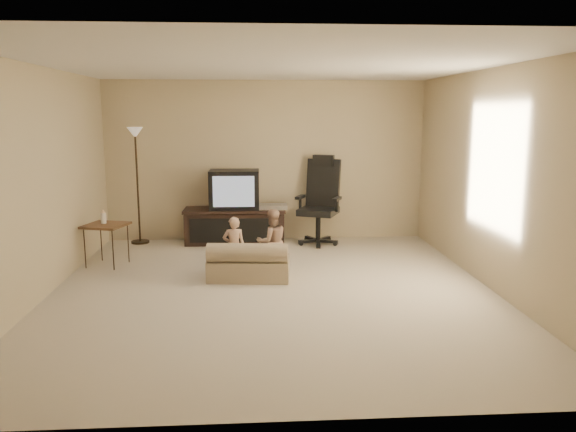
{
  "coord_description": "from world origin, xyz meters",
  "views": [
    {
      "loc": [
        -0.23,
        -6.12,
        1.99
      ],
      "look_at": [
        0.21,
        0.6,
        0.76
      ],
      "focal_mm": 35.0,
      "sensor_mm": 36.0,
      "label": 1
    }
  ],
  "objects_px": {
    "office_chair": "(320,212)",
    "floor_lamp": "(136,159)",
    "side_table": "(106,225)",
    "child_sofa": "(249,264)",
    "toddler_right": "(272,242)",
    "toddler_left": "(234,247)",
    "tv_stand": "(235,213)"
  },
  "relations": [
    {
      "from": "tv_stand",
      "to": "office_chair",
      "type": "bearing_deg",
      "value": -5.24
    },
    {
      "from": "floor_lamp",
      "to": "child_sofa",
      "type": "height_order",
      "value": "floor_lamp"
    },
    {
      "from": "tv_stand",
      "to": "toddler_left",
      "type": "relative_size",
      "value": 2.11
    },
    {
      "from": "toddler_left",
      "to": "floor_lamp",
      "type": "bearing_deg",
      "value": -56.62
    },
    {
      "from": "side_table",
      "to": "child_sofa",
      "type": "distance_m",
      "value": 2.06
    },
    {
      "from": "office_chair",
      "to": "toddler_right",
      "type": "xyz_separation_m",
      "value": [
        -0.8,
        -1.63,
        -0.08
      ]
    },
    {
      "from": "office_chair",
      "to": "side_table",
      "type": "relative_size",
      "value": 1.81
    },
    {
      "from": "floor_lamp",
      "to": "side_table",
      "type": "bearing_deg",
      "value": -97.92
    },
    {
      "from": "side_table",
      "to": "toddler_right",
      "type": "distance_m",
      "value": 2.24
    },
    {
      "from": "office_chair",
      "to": "floor_lamp",
      "type": "height_order",
      "value": "floor_lamp"
    },
    {
      "from": "side_table",
      "to": "toddler_left",
      "type": "relative_size",
      "value": 0.99
    },
    {
      "from": "child_sofa",
      "to": "toddler_right",
      "type": "bearing_deg",
      "value": 45.5
    },
    {
      "from": "office_chair",
      "to": "toddler_left",
      "type": "bearing_deg",
      "value": -102.39
    },
    {
      "from": "toddler_left",
      "to": "toddler_right",
      "type": "bearing_deg",
      "value": -168.45
    },
    {
      "from": "child_sofa",
      "to": "toddler_right",
      "type": "height_order",
      "value": "toddler_right"
    },
    {
      "from": "office_chair",
      "to": "side_table",
      "type": "distance_m",
      "value": 3.17
    },
    {
      "from": "child_sofa",
      "to": "tv_stand",
      "type": "bearing_deg",
      "value": 101.36
    },
    {
      "from": "office_chair",
      "to": "floor_lamp",
      "type": "xyz_separation_m",
      "value": [
        -2.79,
        0.2,
        0.81
      ]
    },
    {
      "from": "tv_stand",
      "to": "office_chair",
      "type": "distance_m",
      "value": 1.31
    },
    {
      "from": "tv_stand",
      "to": "toddler_right",
      "type": "height_order",
      "value": "tv_stand"
    },
    {
      "from": "office_chair",
      "to": "floor_lamp",
      "type": "bearing_deg",
      "value": -160.66
    },
    {
      "from": "toddler_right",
      "to": "toddler_left",
      "type": "bearing_deg",
      "value": 1.67
    },
    {
      "from": "child_sofa",
      "to": "toddler_left",
      "type": "relative_size",
      "value": 1.35
    },
    {
      "from": "toddler_right",
      "to": "side_table",
      "type": "bearing_deg",
      "value": -28.09
    },
    {
      "from": "office_chair",
      "to": "child_sofa",
      "type": "distance_m",
      "value": 2.19
    },
    {
      "from": "toddler_left",
      "to": "toddler_right",
      "type": "height_order",
      "value": "toddler_right"
    },
    {
      "from": "toddler_right",
      "to": "child_sofa",
      "type": "bearing_deg",
      "value": 25.79
    },
    {
      "from": "tv_stand",
      "to": "toddler_right",
      "type": "distance_m",
      "value": 1.84
    },
    {
      "from": "toddler_left",
      "to": "office_chair",
      "type": "bearing_deg",
      "value": -130.27
    },
    {
      "from": "tv_stand",
      "to": "child_sofa",
      "type": "distance_m",
      "value": 2.04
    },
    {
      "from": "floor_lamp",
      "to": "child_sofa",
      "type": "distance_m",
      "value": 2.9
    },
    {
      "from": "side_table",
      "to": "floor_lamp",
      "type": "height_order",
      "value": "floor_lamp"
    }
  ]
}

